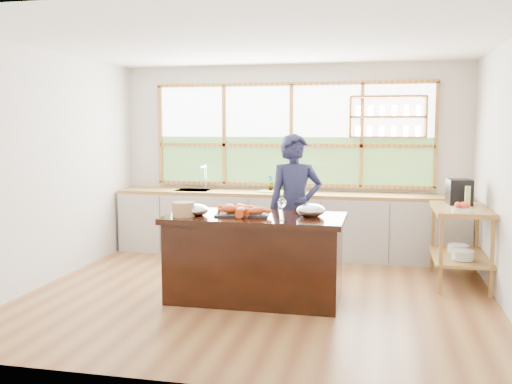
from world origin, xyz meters
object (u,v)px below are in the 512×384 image
(cook, at_px, (295,208))
(espresso_machine, at_px, (459,192))
(wicker_basket, at_px, (183,209))
(island, at_px, (255,257))

(cook, distance_m, espresso_machine, 1.97)
(espresso_machine, bearing_deg, wicker_basket, -157.17)
(island, xyz_separation_m, wicker_basket, (-0.71, -0.21, 0.52))
(espresso_machine, bearing_deg, island, -153.87)
(cook, bearing_deg, espresso_machine, -3.31)
(espresso_machine, bearing_deg, cook, -169.58)
(espresso_machine, xyz_separation_m, wicker_basket, (-2.90, -1.56, -0.08))
(island, relative_size, espresso_machine, 6.13)
(cook, relative_size, espresso_machine, 5.77)
(island, relative_size, cook, 1.06)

